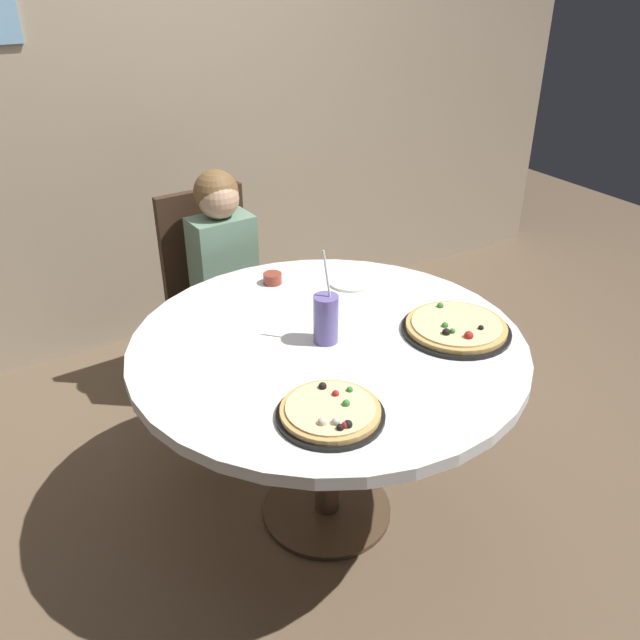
% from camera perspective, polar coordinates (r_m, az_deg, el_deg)
% --- Properties ---
extents(ground_plane, '(8.00, 8.00, 0.00)m').
position_cam_1_polar(ground_plane, '(2.58, 0.58, -16.19)').
color(ground_plane, brown).
extents(wall_with_window, '(5.20, 0.14, 2.90)m').
position_cam_1_polar(wall_with_window, '(3.37, -15.21, 21.78)').
color(wall_with_window, tan).
rests_on(wall_with_window, ground_plane).
extents(dining_table, '(1.28, 1.28, 0.75)m').
position_cam_1_polar(dining_table, '(2.16, 0.67, -3.83)').
color(dining_table, white).
rests_on(dining_table, ground_plane).
extents(chair_wooden, '(0.42, 0.42, 0.95)m').
position_cam_1_polar(chair_wooden, '(2.99, -9.09, 2.93)').
color(chair_wooden, '#382619').
rests_on(chair_wooden, ground_plane).
extents(diner_child, '(0.27, 0.42, 1.08)m').
position_cam_1_polar(diner_child, '(2.86, -7.44, 0.77)').
color(diner_child, '#3F4766').
rests_on(diner_child, ground_plane).
extents(pizza_veggie, '(0.30, 0.30, 0.05)m').
position_cam_1_polar(pizza_veggie, '(1.77, 0.92, -8.00)').
color(pizza_veggie, black).
rests_on(pizza_veggie, dining_table).
extents(pizza_cheese, '(0.36, 0.36, 0.05)m').
position_cam_1_polar(pizza_cheese, '(2.19, 11.73, -0.65)').
color(pizza_cheese, black).
rests_on(pizza_cheese, dining_table).
extents(soda_cup, '(0.08, 0.08, 0.31)m').
position_cam_1_polar(soda_cup, '(2.07, 0.46, 0.17)').
color(soda_cup, '#6659A5').
rests_on(soda_cup, dining_table).
extents(sauce_bowl, '(0.07, 0.07, 0.04)m').
position_cam_1_polar(sauce_bowl, '(2.47, -4.15, 3.63)').
color(sauce_bowl, brown).
rests_on(sauce_bowl, dining_table).
extents(plate_small, '(0.18, 0.18, 0.01)m').
position_cam_1_polar(plate_small, '(2.48, 2.78, 3.38)').
color(plate_small, white).
rests_on(plate_small, dining_table).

